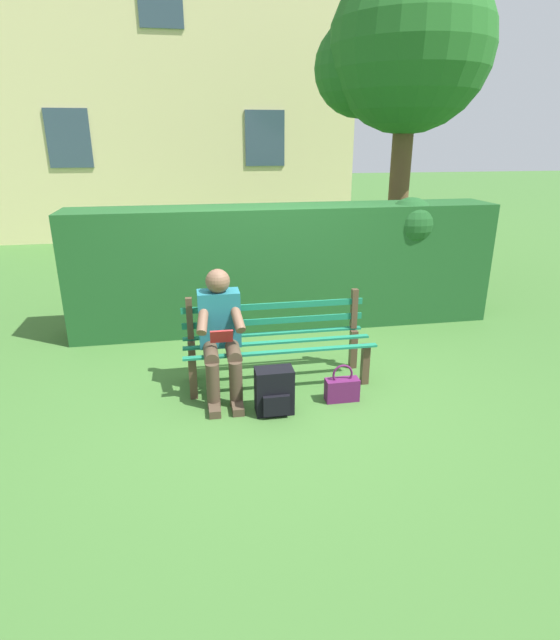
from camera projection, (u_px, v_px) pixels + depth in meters
name	position (u px, v px, depth m)	size (l,w,h in m)	color
ground	(278.00, 381.00, 4.91)	(60.00, 60.00, 0.00)	#3D6B2D
park_bench	(277.00, 340.00, 4.84)	(1.80, 0.53, 0.84)	#4C3828
person_seated	(220.00, 331.00, 4.52)	(0.44, 0.73, 1.16)	#1E6672
hedge_backdrop	(288.00, 264.00, 6.19)	(5.17, 0.75, 1.57)	#1E5123
tree	(401.00, 54.00, 7.39)	(2.54, 2.42, 4.71)	brown
building_facade	(166.00, 59.00, 11.84)	(8.46, 3.12, 8.02)	beige
backpack	(274.00, 391.00, 4.30)	(0.33, 0.26, 0.41)	black
handbag	(342.00, 388.00, 4.52)	(0.30, 0.13, 0.35)	#59194C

